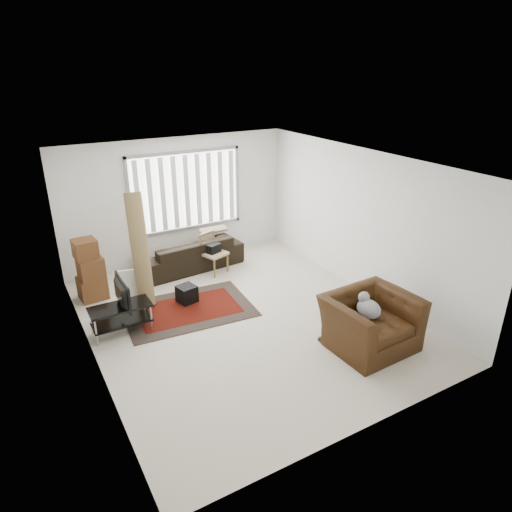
{
  "coord_description": "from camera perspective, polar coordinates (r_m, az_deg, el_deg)",
  "views": [
    {
      "loc": [
        -3.24,
        -6.05,
        4.12
      ],
      "look_at": [
        0.32,
        0.16,
        1.05
      ],
      "focal_mm": 32.0,
      "sensor_mm": 36.0,
      "label": 1
    }
  ],
  "objects": [
    {
      "name": "persian_rug",
      "position": [
        8.33,
        -8.46,
        -6.62
      ],
      "size": [
        2.35,
        1.67,
        0.02
      ],
      "color": "black",
      "rests_on": "ground"
    },
    {
      "name": "room",
      "position": [
        7.7,
        -3.17,
        5.33
      ],
      "size": [
        6.0,
        6.02,
        2.71
      ],
      "color": "beige",
      "rests_on": "ground"
    },
    {
      "name": "subwoofer",
      "position": [
        8.51,
        -8.65,
        -4.69
      ],
      "size": [
        0.37,
        0.37,
        0.31
      ],
      "primitive_type": "cube",
      "rotation": [
        0.0,
        0.0,
        0.21
      ],
      "color": "black",
      "rests_on": "persian_rug"
    },
    {
      "name": "moving_boxes",
      "position": [
        8.94,
        -20.03,
        -1.87
      ],
      "size": [
        0.52,
        0.48,
        1.17
      ],
      "color": "brown",
      "rests_on": "ground"
    },
    {
      "name": "sofa",
      "position": [
        9.82,
        -8.31,
        0.86
      ],
      "size": [
        2.3,
        1.15,
        0.86
      ],
      "primitive_type": "imported",
      "rotation": [
        0.0,
        0.0,
        3.22
      ],
      "color": "black",
      "rests_on": "ground"
    },
    {
      "name": "armchair",
      "position": [
        7.26,
        14.14,
        -7.61
      ],
      "size": [
        1.34,
        1.18,
        0.96
      ],
      "rotation": [
        0.0,
        0.0,
        0.04
      ],
      "color": "#351D0A",
      "rests_on": "ground"
    },
    {
      "name": "rolled_rug",
      "position": [
        8.37,
        -14.31,
        0.77
      ],
      "size": [
        0.41,
        0.8,
        2.05
      ],
      "primitive_type": "cylinder",
      "rotation": [
        -0.23,
        0.0,
        -0.14
      ],
      "color": "olive",
      "rests_on": "ground"
    },
    {
      "name": "white_flatpack",
      "position": [
        8.71,
        -15.62,
        -3.68
      ],
      "size": [
        0.52,
        0.31,
        0.62
      ],
      "primitive_type": "cube",
      "rotation": [
        -0.23,
        0.0,
        -0.21
      ],
      "color": "silver",
      "rests_on": "ground"
    },
    {
      "name": "tv",
      "position": [
        7.59,
        -16.87,
        -4.51
      ],
      "size": [
        0.1,
        0.79,
        0.46
      ],
      "primitive_type": "imported",
      "rotation": [
        0.0,
        0.0,
        1.57
      ],
      "color": "black",
      "rests_on": "tv_stand"
    },
    {
      "name": "tv_stand",
      "position": [
        7.76,
        -16.56,
        -6.9
      ],
      "size": [
        0.98,
        0.44,
        0.49
      ],
      "color": "black",
      "rests_on": "ground"
    },
    {
      "name": "side_chair",
      "position": [
        9.53,
        -5.34,
        0.59
      ],
      "size": [
        0.58,
        0.58,
        0.85
      ],
      "rotation": [
        0.0,
        0.0,
        0.34
      ],
      "color": "tan",
      "rests_on": "ground"
    }
  ]
}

